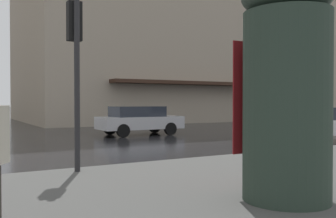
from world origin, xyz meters
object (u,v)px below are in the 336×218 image
object	(u,v)px
car_dark_grey	(297,116)
car_white	(313,123)
car_silver	(139,120)
billboard_column	(286,87)
traffic_signal_post	(75,49)

from	to	relation	value
car_dark_grey	car_white	distance (m)	9.11
car_silver	car_white	bearing A→B (deg)	-144.08
car_dark_grey	car_silver	bearing A→B (deg)	90.00
billboard_column	car_dark_grey	xyz separation A→B (m)	(12.92, -14.79, -1.12)
billboard_column	traffic_signal_post	size ratio (longest dim) A/B	0.92
billboard_column	traffic_signal_post	world-z (taller)	traffic_signal_post
billboard_column	traffic_signal_post	bearing A→B (deg)	26.77
traffic_signal_post	car_dark_grey	world-z (taller)	traffic_signal_post
car_dark_grey	car_silver	size ratio (longest dim) A/B	1.00
traffic_signal_post	car_dark_grey	distance (m)	19.13
car_white	car_silver	bearing A→B (deg)	35.92
traffic_signal_post	car_silver	size ratio (longest dim) A/B	0.89
traffic_signal_post	car_white	bearing A→B (deg)	-77.28
car_white	car_dark_grey	bearing A→B (deg)	-44.49
traffic_signal_post	car_silver	xyz separation A→B (m)	(8.86, -5.74, -2.03)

